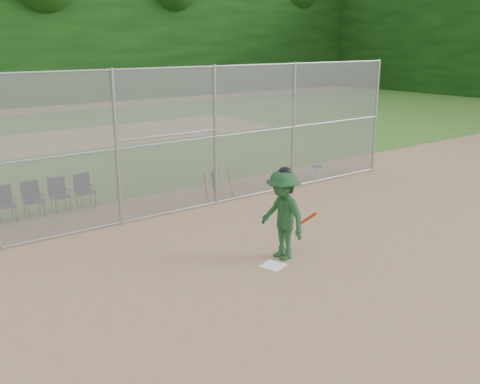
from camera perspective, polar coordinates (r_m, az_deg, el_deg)
ground at (r=11.51m, az=7.58°, el=-8.01°), size 100.00×100.00×0.00m
grass_strip at (r=26.91m, az=-20.34°, el=4.98°), size 100.00×100.00×0.00m
dirt_patch_far at (r=26.91m, az=-20.34°, el=4.98°), size 24.00×24.00×0.00m
backstop_fence at (r=14.73m, az=-5.89°, el=5.76°), size 16.09×0.09×4.00m
treeline at (r=28.44m, az=-22.68°, el=16.45°), size 81.00×60.00×11.00m
home_plate at (r=11.51m, az=3.53°, el=-7.84°), size 0.56×0.56×0.02m
batter_at_plate at (r=11.59m, az=4.56°, el=-2.44°), size 0.94×1.42×2.07m
water_cooler at (r=18.85m, az=8.20°, el=2.21°), size 0.37×0.37×0.46m
spare_bats at (r=16.19m, az=-2.35°, el=0.76°), size 0.96×0.33×0.84m
chair_2 at (r=15.34m, az=-23.78°, el=-1.22°), size 0.54×0.52×0.96m
chair_3 at (r=15.50m, az=-21.19°, el=-0.77°), size 0.54×0.52×0.96m
chair_4 at (r=15.70m, az=-18.65°, el=-0.32°), size 0.54×0.52×0.96m
chair_5 at (r=15.93m, az=-16.19°, el=0.11°), size 0.54×0.52×0.96m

